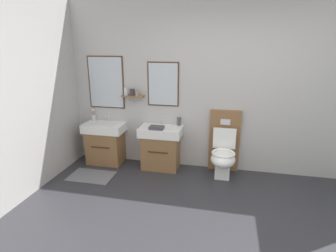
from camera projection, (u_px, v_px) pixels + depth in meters
The scene contains 10 objects.
wall_back at pixel (230, 86), 4.21m from camera, with size 5.43×0.27×2.73m.
bath_mat at pixel (92, 176), 4.27m from camera, with size 0.68×0.44×0.01m, color slate.
vanity_sink_left at pixel (106, 142), 4.69m from camera, with size 0.68×0.44×0.70m.
tap_on_left_sink at pixel (108, 117), 4.72m from camera, with size 0.03×0.13×0.11m.
vanity_sink_right at pixel (161, 146), 4.49m from camera, with size 0.68×0.44×0.70m.
tap_on_right_sink at pixel (163, 120), 4.51m from camera, with size 0.03×0.13×0.11m.
toilet at pixel (223, 152), 4.26m from camera, with size 0.48×0.62×1.00m.
toothbrush_cup at pixel (94, 117), 4.76m from camera, with size 0.07×0.07×0.21m.
soap_dispenser at pixel (179, 121), 4.45m from camera, with size 0.06×0.06×0.18m.
folded_hand_towel at pixel (157, 128), 4.28m from camera, with size 0.22×0.16×0.04m, color #47474C.
Camera 1 is at (-0.03, -2.30, 2.00)m, focal length 29.23 mm.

